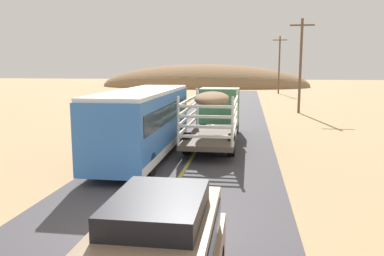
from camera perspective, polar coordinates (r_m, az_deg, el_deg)
The scene contains 9 objects.
ground_plane at distance 10.92m, azimuth -6.48°, elevation -14.42°, with size 240.00×240.00×0.00m, color tan.
road_surface at distance 10.92m, azimuth -6.48°, elevation -14.37°, with size 8.00×120.00×0.02m, color #423F44.
road_centre_line at distance 10.91m, azimuth -6.48°, elevation -14.31°, with size 0.16×117.60×0.00m, color #D8CC4C.
livestock_truck at distance 23.33m, azimuth 3.66°, elevation 2.75°, with size 2.53×9.70×3.02m.
bus at distance 18.55m, azimuth -7.05°, elevation 0.94°, with size 2.54×10.00×3.21m.
power_pole_mid at distance 37.72m, azimuth 15.56°, elevation 9.10°, with size 2.20×0.24×8.60m.
power_pole_far at distance 63.93m, azimuth 12.62°, elevation 9.21°, with size 2.20×0.24×8.96m.
boulder_mid_field at distance 45.14m, azimuth -7.03°, elevation 4.17°, with size 1.21×1.13×1.13m, color gray.
distant_hill at distance 84.46m, azimuth 1.77°, elevation 6.08°, with size 44.36×22.94×9.42m, color olive.
Camera 1 is at (2.61, -9.68, 4.33)m, focal length 36.55 mm.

